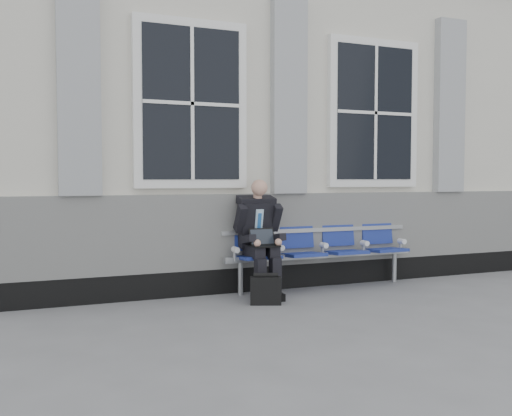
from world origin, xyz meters
name	(u,v)px	position (x,y,z in m)	size (l,w,h in m)	color
ground	(420,306)	(0.00, 0.00, 0.00)	(70.00, 70.00, 0.00)	slate
station_building	(284,127)	(-0.02, 3.47, 2.22)	(14.40, 4.40, 4.49)	beige
bench	(321,244)	(-0.50, 1.32, 0.55)	(2.60, 0.47, 0.91)	#9EA0A3
businessman	(259,232)	(-1.40, 1.19, 0.75)	(0.54, 0.73, 1.38)	black
briefcase	(266,290)	(-1.52, 0.71, 0.16)	(0.37, 0.26, 0.35)	black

